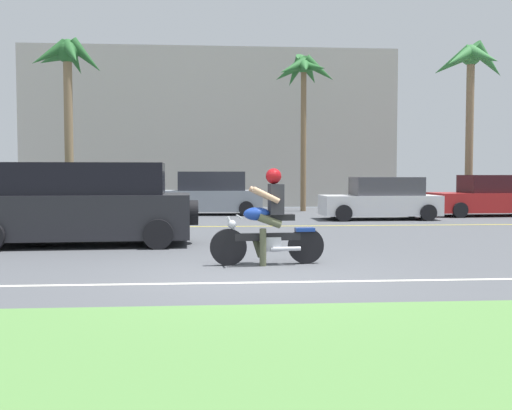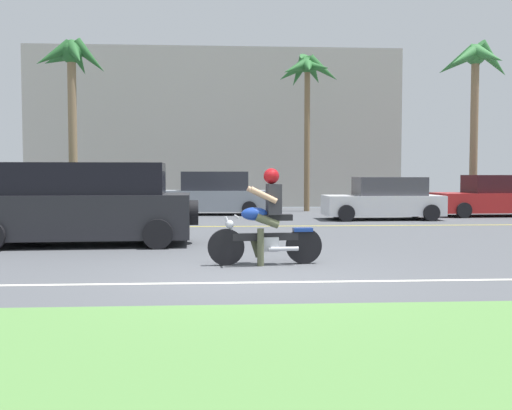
# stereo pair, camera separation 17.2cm
# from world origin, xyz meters

# --- Properties ---
(ground) EXTENTS (56.00, 30.00, 0.04)m
(ground) POSITION_xyz_m (0.00, 3.00, -0.02)
(ground) COLOR #4C4F54
(grass_median) EXTENTS (56.00, 3.80, 0.06)m
(grass_median) POSITION_xyz_m (0.00, -4.10, 0.03)
(grass_median) COLOR #548442
(grass_median) RESTS_ON ground
(lane_line_near) EXTENTS (50.40, 0.12, 0.01)m
(lane_line_near) POSITION_xyz_m (0.00, -0.49, 0.00)
(lane_line_near) COLOR silver
(lane_line_near) RESTS_ON ground
(lane_line_far) EXTENTS (50.40, 0.12, 0.01)m
(lane_line_far) POSITION_xyz_m (0.00, 8.72, 0.00)
(lane_line_far) COLOR yellow
(lane_line_far) RESTS_ON ground
(motorcyclist) EXTENTS (2.03, 0.66, 1.70)m
(motorcyclist) POSITION_xyz_m (0.33, 1.22, 0.72)
(motorcyclist) COLOR black
(motorcyclist) RESTS_ON ground
(suv_nearby) EXTENTS (5.01, 2.27, 1.84)m
(suv_nearby) POSITION_xyz_m (-3.52, 4.35, 0.90)
(suv_nearby) COLOR #232328
(suv_nearby) RESTS_ON ground
(parked_car_0) EXTENTS (4.11, 2.07, 1.52)m
(parked_car_0) POSITION_xyz_m (-6.81, 12.68, 0.71)
(parked_car_0) COLOR #2D663D
(parked_car_0) RESTS_ON ground
(parked_car_1) EXTENTS (4.46, 2.02, 1.67)m
(parked_car_1) POSITION_xyz_m (-0.81, 13.89, 0.77)
(parked_car_1) COLOR #8C939E
(parked_car_1) RESTS_ON ground
(parked_car_2) EXTENTS (4.03, 1.86, 1.47)m
(parked_car_2) POSITION_xyz_m (5.23, 11.09, 0.69)
(parked_car_2) COLOR silver
(parked_car_2) RESTS_ON ground
(parked_car_3) EXTENTS (4.54, 2.02, 1.54)m
(parked_car_3) POSITION_xyz_m (9.92, 12.45, 0.72)
(parked_car_3) COLOR #AD1E1E
(parked_car_3) RESTS_ON ground
(palm_tree_0) EXTENTS (3.30, 3.43, 7.16)m
(palm_tree_0) POSITION_xyz_m (10.18, 15.17, 5.92)
(palm_tree_0) COLOR #846B4C
(palm_tree_0) RESTS_ON ground
(palm_tree_1) EXTENTS (2.76, 2.81, 6.66)m
(palm_tree_1) POSITION_xyz_m (3.20, 15.73, 5.67)
(palm_tree_1) COLOR brown
(palm_tree_1) RESTS_ON ground
(palm_tree_2) EXTENTS (2.87, 2.94, 6.86)m
(palm_tree_2) POSITION_xyz_m (-6.22, 14.55, 5.59)
(palm_tree_2) COLOR #846B4C
(palm_tree_2) RESTS_ON ground
(motorcyclist_distant) EXTENTS (1.20, 1.20, 1.35)m
(motorcyclist_distant) POSITION_xyz_m (-5.95, 8.06, 0.57)
(motorcyclist_distant) COLOR black
(motorcyclist_distant) RESTS_ON ground
(building_far) EXTENTS (17.87, 4.00, 7.57)m
(building_far) POSITION_xyz_m (-0.65, 21.00, 3.79)
(building_far) COLOR #BCB7AD
(building_far) RESTS_ON ground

